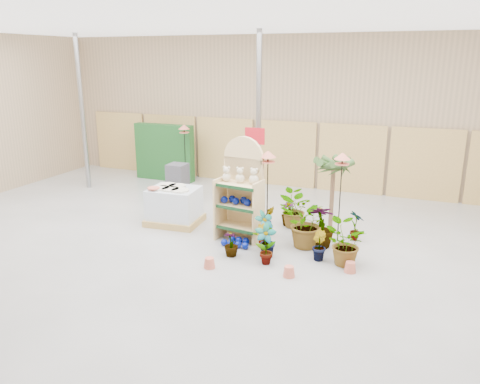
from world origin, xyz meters
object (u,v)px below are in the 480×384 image
object	(u,v)px
display_shelf	(242,193)
bird_table_front	(268,157)
pallet_stack	(174,206)
potted_plant_2	(304,223)

from	to	relation	value
display_shelf	bird_table_front	distance (m)	0.97
pallet_stack	bird_table_front	size ratio (longest dim) A/B	0.66
display_shelf	bird_table_front	world-z (taller)	display_shelf
potted_plant_2	pallet_stack	bearing A→B (deg)	174.39
pallet_stack	bird_table_front	xyz separation A→B (m)	(2.36, -0.11, 1.39)
pallet_stack	bird_table_front	distance (m)	2.74
display_shelf	potted_plant_2	distance (m)	1.50
pallet_stack	potted_plant_2	bearing A→B (deg)	-10.13
bird_table_front	potted_plant_2	bearing A→B (deg)	-13.12
bird_table_front	potted_plant_2	xyz separation A→B (m)	(0.88, -0.20, -1.28)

